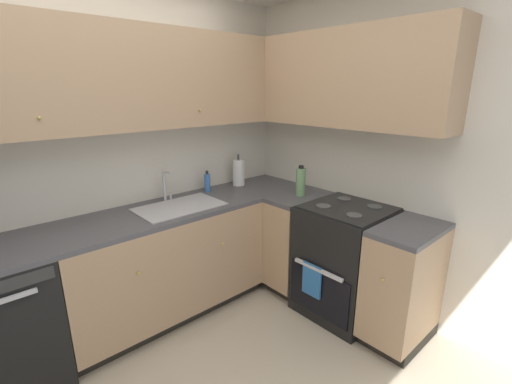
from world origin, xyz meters
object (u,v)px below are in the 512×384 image
object	(u,v)px
dishwasher	(0,324)
soap_bottle	(207,182)
oil_bottle	(301,182)
paper_towel_roll	(239,172)
oven_range	(345,259)

from	to	relation	value
dishwasher	soap_bottle	xyz separation A→B (m)	(1.64, 0.18, 0.55)
dishwasher	oil_bottle	distance (m)	2.29
soap_bottle	oil_bottle	xyz separation A→B (m)	(0.52, -0.64, 0.04)
dishwasher	paper_towel_roll	size ratio (longest dim) A/B	2.80
soap_bottle	oil_bottle	distance (m)	0.83
dishwasher	oven_range	distance (m)	2.38
oven_range	paper_towel_roll	size ratio (longest dim) A/B	3.40
soap_bottle	paper_towel_roll	xyz separation A→B (m)	(0.34, -0.02, 0.04)
oven_range	oil_bottle	size ratio (longest dim) A/B	3.96
oven_range	soap_bottle	distance (m)	1.34
paper_towel_roll	oil_bottle	bearing A→B (deg)	-73.68
paper_towel_roll	oil_bottle	distance (m)	0.64
dishwasher	soap_bottle	bearing A→B (deg)	6.28
dishwasher	oil_bottle	bearing A→B (deg)	-11.87
oven_range	oil_bottle	xyz separation A→B (m)	(-0.02, 0.48, 0.56)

